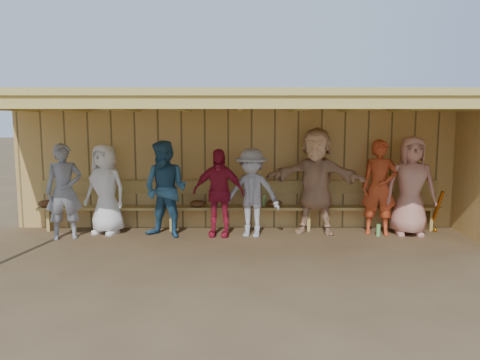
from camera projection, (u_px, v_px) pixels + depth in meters
name	position (u px, v px, depth m)	size (l,w,h in m)	color
ground	(240.00, 244.00, 7.87)	(90.00, 90.00, 0.00)	brown
player_a	(64.00, 191.00, 8.16)	(0.61, 0.40, 1.68)	gray
player_b	(106.00, 189.00, 8.52)	(0.81, 0.53, 1.66)	white
player_c	(166.00, 189.00, 8.28)	(0.84, 0.65, 1.72)	#2D5C7C
player_d	(218.00, 193.00, 8.36)	(0.92, 0.38, 1.58)	#AE1B33
player_e	(252.00, 193.00, 8.33)	(1.02, 0.59, 1.59)	#9D9BA4
player_f	(316.00, 181.00, 8.55)	(1.81, 0.57, 1.95)	tan
player_g	(379.00, 187.00, 8.46)	(0.63, 0.41, 1.73)	#BA411D
player_h	(411.00, 186.00, 8.40)	(0.88, 0.57, 1.80)	tan
dugout_structure	(262.00, 142.00, 8.33)	(8.80, 3.20, 2.50)	tan
bench	(240.00, 202.00, 8.91)	(7.60, 0.34, 0.93)	tan
dugout_equipment	(215.00, 205.00, 8.78)	(7.52, 0.62, 0.80)	#C46417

